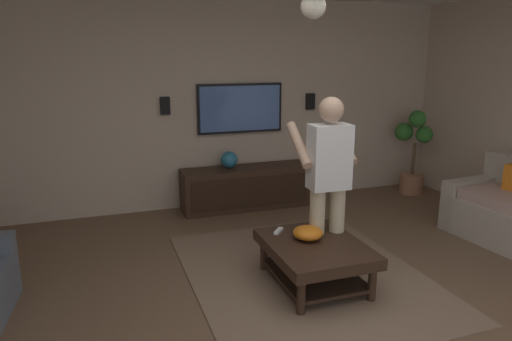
{
  "coord_description": "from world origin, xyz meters",
  "views": [
    {
      "loc": [
        -2.87,
        1.57,
        2.01
      ],
      "look_at": [
        1.03,
        0.2,
        0.97
      ],
      "focal_mm": 33.13,
      "sensor_mm": 36.0,
      "label": 1
    }
  ],
  "objects": [
    {
      "name": "wall_back_tv",
      "position": [
        3.17,
        0.0,
        1.34
      ],
      "size": [
        0.1,
        6.68,
        2.69
      ],
      "primitive_type": "cube",
      "color": "#BCA893",
      "rests_on": "ground"
    },
    {
      "name": "wall_speaker_left",
      "position": [
        3.09,
        -1.32,
        1.35
      ],
      "size": [
        0.06,
        0.12,
        0.22
      ],
      "primitive_type": "cube",
      "color": "black"
    },
    {
      "name": "coffee_table",
      "position": [
        0.58,
        -0.18,
        0.3
      ],
      "size": [
        1.0,
        0.8,
        0.4
      ],
      "color": "#332116",
      "rests_on": "ground"
    },
    {
      "name": "bowl",
      "position": [
        0.67,
        -0.16,
        0.46
      ],
      "size": [
        0.27,
        0.27,
        0.12
      ],
      "primitive_type": "ellipsoid",
      "color": "orange",
      "rests_on": "coffee_table"
    },
    {
      "name": "person_standing",
      "position": [
        0.79,
        -0.4,
        0.93
      ],
      "size": [
        0.55,
        0.55,
        1.64
      ],
      "rotation": [
        0.0,
        0.0,
        -0.04
      ],
      "color": "#C6B793",
      "rests_on": "ground"
    },
    {
      "name": "wall_speaker_right",
      "position": [
        3.09,
        0.69,
        1.36
      ],
      "size": [
        0.06,
        0.12,
        0.22
      ],
      "primitive_type": "cube",
      "color": "black"
    },
    {
      "name": "vase_round",
      "position": [
        2.88,
        -0.08,
        0.66
      ],
      "size": [
        0.22,
        0.22,
        0.22
      ],
      "primitive_type": "sphere",
      "color": "teal",
      "rests_on": "media_console"
    },
    {
      "name": "potted_plant_tall",
      "position": [
        2.67,
        -2.77,
        0.62
      ],
      "size": [
        0.53,
        0.38,
        1.22
      ],
      "color": "#9E6B4C",
      "rests_on": "ground"
    },
    {
      "name": "tv",
      "position": [
        3.08,
        -0.29,
        1.3
      ],
      "size": [
        0.05,
        1.15,
        0.65
      ],
      "rotation": [
        0.0,
        0.0,
        3.14
      ],
      "color": "black"
    },
    {
      "name": "media_console",
      "position": [
        2.84,
        -0.29,
        0.28
      ],
      "size": [
        0.45,
        1.7,
        0.55
      ],
      "rotation": [
        0.0,
        0.0,
        3.14
      ],
      "color": "#332116",
      "rests_on": "ground"
    },
    {
      "name": "remote_white",
      "position": [
        0.92,
        0.02,
        0.41
      ],
      "size": [
        0.14,
        0.13,
        0.02
      ],
      "primitive_type": "cube",
      "rotation": [
        0.0,
        0.0,
        5.57
      ],
      "color": "white",
      "rests_on": "coffee_table"
    },
    {
      "name": "ground_plane",
      "position": [
        0.0,
        0.0,
        0.0
      ],
      "size": [
        7.78,
        7.78,
        0.0
      ],
      "primitive_type": "plane",
      "color": "brown"
    },
    {
      "name": "area_rug",
      "position": [
        0.78,
        -0.18,
        0.01
      ],
      "size": [
        2.58,
        2.08,
        0.01
      ],
      "primitive_type": "cube",
      "color": "#7A604C",
      "rests_on": "ground"
    }
  ]
}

